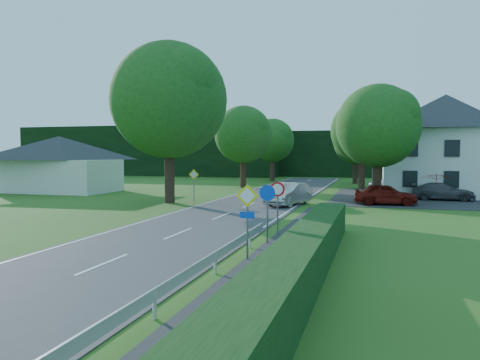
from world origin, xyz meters
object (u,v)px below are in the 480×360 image
(motorcycle, at_px, (288,188))
(parked_car_red, at_px, (386,194))
(parasol, at_px, (436,187))
(parked_car_silver_a, at_px, (394,187))
(streetlight, at_px, (372,142))
(parked_car_grey, at_px, (443,191))
(moving_car, at_px, (289,194))

(motorcycle, height_order, parked_car_red, parked_car_red)
(parked_car_red, bearing_deg, parasol, -44.44)
(motorcycle, relative_size, parasol, 0.92)
(parked_car_red, distance_m, parasol, 5.79)
(parked_car_silver_a, bearing_deg, streetlight, 152.94)
(streetlight, xyz_separation_m, parked_car_grey, (5.29, 1.41, -3.76))
(streetlight, relative_size, parasol, 3.51)
(streetlight, height_order, parasol, streetlight)
(parked_car_red, relative_size, parasol, 1.88)
(motorcycle, xyz_separation_m, parked_car_red, (8.00, -6.30, 0.18))
(streetlight, xyz_separation_m, moving_car, (-5.42, -5.30, -3.66))
(streetlight, relative_size, parked_car_red, 1.87)
(parked_car_red, bearing_deg, streetlight, 13.72)
(moving_car, bearing_deg, parked_car_grey, 47.05)
(parked_car_red, bearing_deg, parked_car_grey, -46.47)
(moving_car, distance_m, parasol, 12.08)
(motorcycle, xyz_separation_m, parked_car_grey, (12.27, -1.67, 0.11))
(moving_car, height_order, parked_car_red, moving_car)
(moving_car, distance_m, motorcycle, 8.52)
(parked_car_grey, bearing_deg, parked_car_silver_a, 50.62)
(moving_car, xyz_separation_m, parked_car_grey, (10.71, 6.70, -0.11))
(moving_car, bearing_deg, parasol, 47.34)
(parked_car_grey, bearing_deg, parked_car_red, 141.56)
(parasol, bearing_deg, parked_car_grey, 25.80)
(streetlight, height_order, motorcycle, streetlight)
(streetlight, height_order, parked_car_grey, streetlight)
(streetlight, distance_m, parasol, 5.98)
(motorcycle, height_order, parasol, parasol)
(streetlight, distance_m, parked_car_red, 5.01)
(streetlight, bearing_deg, motorcycle, 156.19)
(streetlight, bearing_deg, parked_car_grey, 14.91)
(motorcycle, distance_m, parked_car_red, 10.19)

